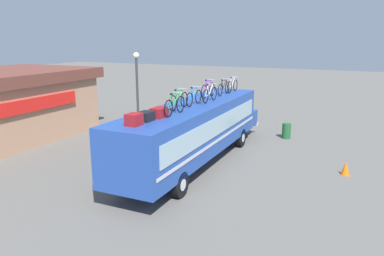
{
  "coord_description": "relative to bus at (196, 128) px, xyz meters",
  "views": [
    {
      "loc": [
        -15.46,
        -7.17,
        5.97
      ],
      "look_at": [
        -0.17,
        0.0,
        1.87
      ],
      "focal_mm": 34.83,
      "sensor_mm": 36.0,
      "label": 1
    }
  ],
  "objects": [
    {
      "name": "ground_plane",
      "position": [
        -0.25,
        0.0,
        -1.78
      ],
      "size": [
        120.0,
        120.0,
        0.0
      ],
      "primitive_type": "plane",
      "color": "#605E59"
    },
    {
      "name": "bus",
      "position": [
        0.0,
        0.0,
        0.0
      ],
      "size": [
        13.1,
        2.54,
        2.97
      ],
      "color": "#23479E",
      "rests_on": "ground"
    },
    {
      "name": "luggage_bag_1",
      "position": [
        -5.06,
        0.08,
        1.4
      ],
      "size": [
        0.54,
        0.47,
        0.42
      ],
      "primitive_type": "cube",
      "color": "maroon",
      "rests_on": "bus"
    },
    {
      "name": "luggage_bag_2",
      "position": [
        -4.27,
        0.09,
        1.36
      ],
      "size": [
        0.59,
        0.48,
        0.35
      ],
      "primitive_type": "cube",
      "color": "black",
      "rests_on": "bus"
    },
    {
      "name": "luggage_bag_3",
      "position": [
        -3.5,
        -0.04,
        1.38
      ],
      "size": [
        0.7,
        0.46,
        0.38
      ],
      "primitive_type": "cube",
      "color": "maroon",
      "rests_on": "bus"
    },
    {
      "name": "rooftop_bicycle_1",
      "position": [
        -2.78,
        -0.34,
        1.56
      ],
      "size": [
        1.71,
        0.44,
        0.91
      ],
      "color": "black",
      "rests_on": "bus"
    },
    {
      "name": "rooftop_bicycle_2",
      "position": [
        -1.63,
        0.07,
        1.56
      ],
      "size": [
        1.75,
        0.44,
        0.89
      ],
      "color": "black",
      "rests_on": "bus"
    },
    {
      "name": "rooftop_bicycle_3",
      "position": [
        -0.51,
        -0.14,
        1.55
      ],
      "size": [
        1.63,
        0.44,
        0.87
      ],
      "color": "black",
      "rests_on": "bus"
    },
    {
      "name": "rooftop_bicycle_4",
      "position": [
        0.68,
        -0.43,
        1.56
      ],
      "size": [
        1.74,
        0.44,
        0.89
      ],
      "color": "black",
      "rests_on": "bus"
    },
    {
      "name": "rooftop_bicycle_5",
      "position": [
        1.89,
        0.17,
        1.58
      ],
      "size": [
        1.74,
        0.44,
        0.95
      ],
      "color": "black",
      "rests_on": "bus"
    },
    {
      "name": "rooftop_bicycle_6",
      "position": [
        3.12,
        -0.23,
        1.55
      ],
      "size": [
        1.74,
        0.44,
        0.86
      ],
      "color": "black",
      "rests_on": "bus"
    },
    {
      "name": "rooftop_bicycle_7",
      "position": [
        4.29,
        -0.32,
        1.56
      ],
      "size": [
        1.66,
        0.44,
        0.88
      ],
      "color": "black",
      "rests_on": "bus"
    },
    {
      "name": "trash_bin",
      "position": [
        6.59,
        -3.06,
        -1.32
      ],
      "size": [
        0.52,
        0.52,
        0.92
      ],
      "primitive_type": "cylinder",
      "color": "#1E592D",
      "rests_on": "ground"
    },
    {
      "name": "traffic_cone",
      "position": [
        1.41,
        -6.71,
        -1.48
      ],
      "size": [
        0.38,
        0.38,
        0.62
      ],
      "primitive_type": "cone",
      "color": "orange",
      "rests_on": "ground"
    },
    {
      "name": "street_lamp",
      "position": [
        2.56,
        4.94,
        1.48
      ],
      "size": [
        0.36,
        0.36,
        5.16
      ],
      "color": "#38383D",
      "rests_on": "ground"
    }
  ]
}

